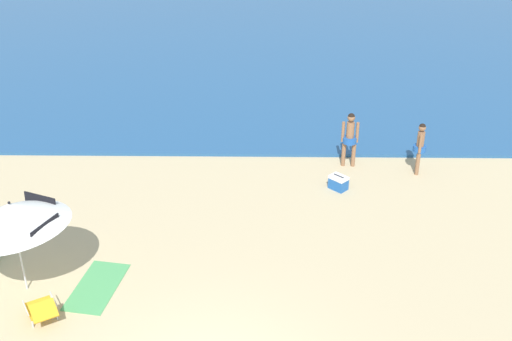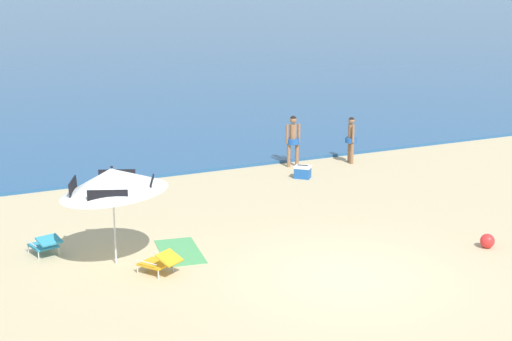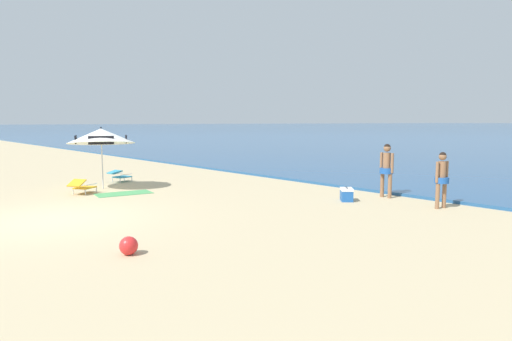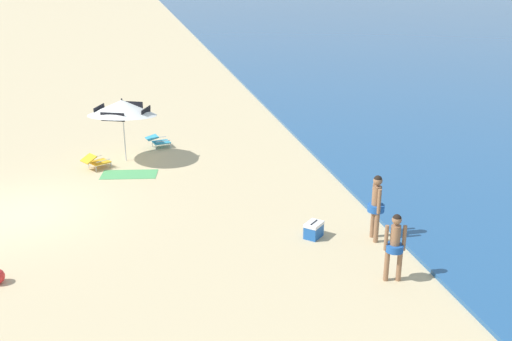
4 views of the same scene
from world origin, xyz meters
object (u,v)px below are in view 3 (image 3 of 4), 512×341
person_standing_beside (442,176)px  beach_ball (129,246)px  person_standing_near_shore (387,167)px  beach_towel (124,194)px  lounge_chair_beside_umbrella (82,186)px  cooler_box (347,194)px  beach_umbrella_striped_main (101,136)px  lounge_chair_under_umbrella (120,175)px

person_standing_beside → beach_ball: bearing=-101.3°
person_standing_near_shore → beach_towel: 8.65m
person_standing_beside → beach_towel: bearing=-146.0°
lounge_chair_beside_umbrella → beach_ball: 7.59m
person_standing_beside → beach_towel: 9.94m
beach_ball → person_standing_near_shore: bearing=92.0°
person_standing_near_shore → lounge_chair_beside_umbrella: bearing=-135.2°
cooler_box → beach_umbrella_striped_main: bearing=-147.9°
beach_umbrella_striped_main → lounge_chair_under_umbrella: size_ratio=3.29×
beach_umbrella_striped_main → beach_towel: (1.52, 0.08, -1.89)m
person_standing_beside → cooler_box: (-2.43, -1.03, -0.71)m
lounge_chair_beside_umbrella → person_standing_beside: 11.22m
person_standing_beside → lounge_chair_beside_umbrella: bearing=-143.9°
lounge_chair_beside_umbrella → cooler_box: 8.65m
beach_umbrella_striped_main → cooler_box: 8.78m
person_standing_near_shore → beach_ball: bearing=-88.0°
person_standing_beside → beach_umbrella_striped_main: bearing=-150.0°
beach_umbrella_striped_main → cooler_box: bearing=32.1°
cooler_box → beach_towel: 7.32m
lounge_chair_beside_umbrella → beach_ball: lounge_chair_beside_umbrella is taller
lounge_chair_under_umbrella → person_standing_beside: bearing=21.8°
person_standing_near_shore → cooler_box: person_standing_near_shore is taller
lounge_chair_under_umbrella → lounge_chair_beside_umbrella: size_ratio=0.92×
person_standing_beside → beach_towel: (-8.21, -5.53, -0.90)m
beach_towel → lounge_chair_beside_umbrella: bearing=-128.1°
beach_towel → person_standing_near_shore: bearing=43.7°
lounge_chair_under_umbrella → person_standing_near_shore: (9.02, 4.83, 0.71)m
lounge_chair_under_umbrella → lounge_chair_beside_umbrella: (1.96, -2.19, -0.01)m
cooler_box → beach_towel: (-5.77, -4.50, -0.20)m
cooler_box → beach_ball: (0.75, -7.40, -0.03)m
lounge_chair_under_umbrella → person_standing_near_shore: bearing=28.2°
lounge_chair_under_umbrella → cooler_box: 9.22m
person_standing_beside → cooler_box: 2.74m
person_standing_beside → beach_towel: size_ratio=0.87×
person_standing_near_shore → beach_ball: size_ratio=5.06×
person_standing_near_shore → beach_ball: 8.88m
cooler_box → lounge_chair_under_umbrella: bearing=-158.5°
cooler_box → beach_ball: bearing=-84.2°
lounge_chair_beside_umbrella → beach_towel: bearing=51.9°
lounge_chair_beside_umbrella → beach_towel: 1.39m
person_standing_near_shore → beach_ball: person_standing_near_shore is taller
beach_umbrella_striped_main → beach_ball: beach_umbrella_striped_main is taller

